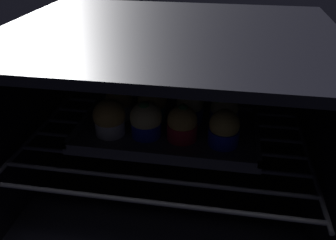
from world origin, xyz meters
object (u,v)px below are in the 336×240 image
baking_tray (168,130)px  muffin_row0_col1 (146,120)px  muffin_row1_col3 (224,111)px  muffin_row0_col0 (109,118)px  muffin_row1_col0 (119,102)px  muffin_row0_col2 (182,124)px  muffin_row0_col3 (224,129)px  muffin_row1_col2 (190,107)px  muffin_row1_col1 (152,103)px

baking_tray → muffin_row0_col1: muffin_row0_col1 is taller
muffin_row1_col3 → muffin_row0_col0: bearing=-161.0°
muffin_row0_col0 → muffin_row1_col0: muffin_row1_col0 is taller
muffin_row0_col1 → muffin_row0_col2: bearing=0.5°
muffin_row0_col3 → muffin_row1_col3: bearing=91.6°
muffin_row0_col1 → muffin_row0_col2: same height
muffin_row1_col3 → muffin_row1_col0: bearing=-179.0°
muffin_row1_col3 → muffin_row1_col2: bearing=178.0°
muffin_row0_col2 → muffin_row1_col2: 7.23cm
muffin_row0_col2 → muffin_row0_col0: bearing=-177.9°
muffin_row0_col3 → muffin_row0_col1: bearing=177.9°
muffin_row0_col2 → muffin_row1_col0: 15.68cm
muffin_row1_col0 → muffin_row1_col3: bearing=1.0°
baking_tray → muffin_row0_col0: muffin_row0_col0 is taller
muffin_row1_col0 → baking_tray: bearing=-16.6°
muffin_row0_col1 → muffin_row1_col3: bearing=25.6°
muffin_row0_col0 → muffin_row1_col2: 16.64cm
muffin_row0_col1 → muffin_row1_col2: 10.52cm
muffin_row1_col2 → muffin_row1_col3: bearing=-2.0°
muffin_row0_col2 → muffin_row1_col2: size_ratio=1.06×
muffin_row0_col1 → muffin_row1_col2: muffin_row0_col1 is taller
muffin_row0_col1 → muffin_row0_col2: size_ratio=1.01×
baking_tray → muffin_row0_col3: (11.13, -3.91, 3.77)cm
muffin_row0_col0 → muffin_row1_col2: muffin_row0_col0 is taller
muffin_row1_col1 → muffin_row1_col2: bearing=1.8°
muffin_row0_col0 → muffin_row1_col0: (-0.13, 7.10, -0.13)cm
muffin_row0_col3 → muffin_row1_col0: muffin_row1_col0 is taller
muffin_row0_col1 → baking_tray: bearing=42.3°
baking_tray → muffin_row1_col0: size_ratio=4.89×
baking_tray → muffin_row1_col2: 6.64cm
muffin_row1_col1 → muffin_row1_col3: muffin_row1_col1 is taller
muffin_row0_col3 → muffin_row0_col0: bearing=179.8°
muffin_row0_col0 → muffin_row1_col0: bearing=91.0°
muffin_row1_col2 → baking_tray: bearing=-135.2°
muffin_row0_col0 → muffin_row0_col2: muffin_row0_col2 is taller
baking_tray → muffin_row0_col3: muffin_row0_col3 is taller
muffin_row0_col0 → muffin_row0_col2: bearing=2.1°
muffin_row0_col1 → muffin_row1_col3: muffin_row0_col1 is taller
baking_tray → muffin_row0_col3: 12.38cm
muffin_row1_col1 → muffin_row1_col3: (14.84, 0.00, -0.42)cm
muffin_row1_col0 → muffin_row0_col2: bearing=-24.8°
muffin_row0_col0 → muffin_row1_col1: (6.89, 7.48, 0.05)cm
muffin_row0_col3 → muffin_row1_col0: 23.21cm
muffin_row1_col1 → baking_tray: bearing=-42.9°
muffin_row0_col0 → muffin_row0_col2: 14.11cm
muffin_row0_col2 → muffin_row1_col3: bearing=42.4°
baking_tray → muffin_row0_col2: 5.95cm
muffin_row0_col1 → muffin_row1_col3: size_ratio=1.09×
muffin_row0_col3 → muffin_row1_col3: (-0.21, 7.55, -0.23)cm
muffin_row0_col2 → muffin_row1_col0: (-14.23, 6.57, 0.08)cm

